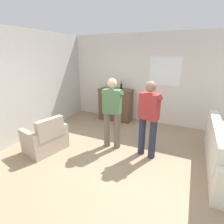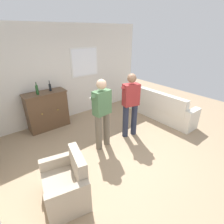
{
  "view_description": "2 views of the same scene",
  "coord_description": "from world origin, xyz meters",
  "px_view_note": "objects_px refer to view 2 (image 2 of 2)",
  "views": [
    {
      "loc": [
        1.32,
        -2.94,
        2.2
      ],
      "look_at": [
        -0.2,
        0.35,
        0.98
      ],
      "focal_mm": 28.0,
      "sensor_mm": 36.0,
      "label": 1
    },
    {
      "loc": [
        -2.35,
        -2.37,
        2.6
      ],
      "look_at": [
        -0.21,
        0.3,
        1.0
      ],
      "focal_mm": 28.0,
      "sensor_mm": 36.0,
      "label": 2
    }
  ],
  "objects_px": {
    "couch": "(159,108)",
    "sideboard_cabinet": "(47,110)",
    "armchair": "(66,184)",
    "bottle_liquor_amber": "(37,90)",
    "person_standing_left": "(102,111)",
    "person_standing_right": "(130,103)",
    "bottle_wine_green": "(50,87)"
  },
  "relations": [
    {
      "from": "bottle_wine_green",
      "to": "bottle_liquor_amber",
      "type": "bearing_deg",
      "value": -167.68
    },
    {
      "from": "couch",
      "to": "bottle_liquor_amber",
      "type": "height_order",
      "value": "bottle_liquor_amber"
    },
    {
      "from": "person_standing_left",
      "to": "person_standing_right",
      "type": "relative_size",
      "value": 1.0
    },
    {
      "from": "couch",
      "to": "sideboard_cabinet",
      "type": "relative_size",
      "value": 2.08
    },
    {
      "from": "sideboard_cabinet",
      "to": "bottle_wine_green",
      "type": "xyz_separation_m",
      "value": [
        0.19,
        0.02,
        0.64
      ]
    },
    {
      "from": "armchair",
      "to": "bottle_liquor_amber",
      "type": "distance_m",
      "value": 2.7
    },
    {
      "from": "bottle_wine_green",
      "to": "bottle_liquor_amber",
      "type": "xyz_separation_m",
      "value": [
        -0.37,
        -0.08,
        0.02
      ]
    },
    {
      "from": "bottle_liquor_amber",
      "to": "sideboard_cabinet",
      "type": "bearing_deg",
      "value": 17.63
    },
    {
      "from": "sideboard_cabinet",
      "to": "person_standing_left",
      "type": "distance_m",
      "value": 1.9
    },
    {
      "from": "couch",
      "to": "person_standing_left",
      "type": "bearing_deg",
      "value": -176.8
    },
    {
      "from": "couch",
      "to": "bottle_wine_green",
      "type": "bearing_deg",
      "value": 149.87
    },
    {
      "from": "couch",
      "to": "person_standing_right",
      "type": "xyz_separation_m",
      "value": [
        -1.45,
        -0.16,
        0.59
      ]
    },
    {
      "from": "armchair",
      "to": "person_standing_left",
      "type": "bearing_deg",
      "value": 31.63
    },
    {
      "from": "armchair",
      "to": "bottle_wine_green",
      "type": "xyz_separation_m",
      "value": [
        0.85,
        2.58,
        0.89
      ]
    },
    {
      "from": "person_standing_right",
      "to": "armchair",
      "type": "bearing_deg",
      "value": -160.34
    },
    {
      "from": "sideboard_cabinet",
      "to": "bottle_liquor_amber",
      "type": "height_order",
      "value": "bottle_liquor_amber"
    },
    {
      "from": "couch",
      "to": "sideboard_cabinet",
      "type": "height_order",
      "value": "sideboard_cabinet"
    },
    {
      "from": "armchair",
      "to": "person_standing_left",
      "type": "xyz_separation_m",
      "value": [
        1.33,
        0.82,
        0.65
      ]
    },
    {
      "from": "armchair",
      "to": "sideboard_cabinet",
      "type": "relative_size",
      "value": 0.88
    },
    {
      "from": "sideboard_cabinet",
      "to": "bottle_liquor_amber",
      "type": "relative_size",
      "value": 3.51
    },
    {
      "from": "sideboard_cabinet",
      "to": "person_standing_left",
      "type": "height_order",
      "value": "person_standing_left"
    },
    {
      "from": "bottle_liquor_amber",
      "to": "person_standing_left",
      "type": "distance_m",
      "value": 1.9
    },
    {
      "from": "person_standing_left",
      "to": "sideboard_cabinet",
      "type": "bearing_deg",
      "value": 111.19
    },
    {
      "from": "sideboard_cabinet",
      "to": "armchair",
      "type": "bearing_deg",
      "value": -104.45
    },
    {
      "from": "sideboard_cabinet",
      "to": "person_standing_right",
      "type": "bearing_deg",
      "value": -48.94
    },
    {
      "from": "bottle_liquor_amber",
      "to": "person_standing_right",
      "type": "xyz_separation_m",
      "value": [
        1.72,
        -1.71,
        -0.26
      ]
    },
    {
      "from": "couch",
      "to": "armchair",
      "type": "height_order",
      "value": "couch"
    },
    {
      "from": "bottle_wine_green",
      "to": "person_standing_left",
      "type": "distance_m",
      "value": 1.84
    },
    {
      "from": "bottle_liquor_amber",
      "to": "person_standing_left",
      "type": "xyz_separation_m",
      "value": [
        0.86,
        -1.68,
        -0.26
      ]
    },
    {
      "from": "couch",
      "to": "armchair",
      "type": "distance_m",
      "value": 3.77
    },
    {
      "from": "armchair",
      "to": "sideboard_cabinet",
      "type": "xyz_separation_m",
      "value": [
        0.66,
        2.55,
        0.25
      ]
    },
    {
      "from": "bottle_liquor_amber",
      "to": "person_standing_right",
      "type": "bearing_deg",
      "value": -44.75
    }
  ]
}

